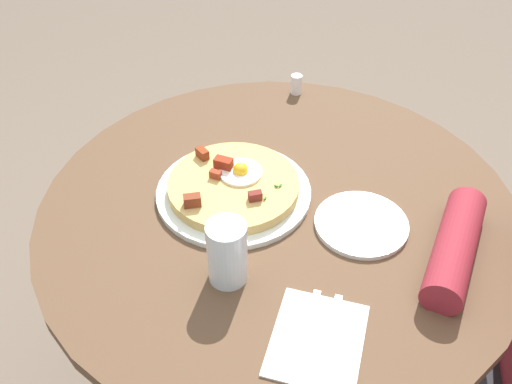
# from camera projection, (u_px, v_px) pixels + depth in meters

# --- Properties ---
(dining_table) EXTENTS (0.94, 0.94, 0.74)m
(dining_table) POSITION_uv_depth(u_px,v_px,m) (277.00, 264.00, 1.23)
(dining_table) COLOR brown
(dining_table) RESTS_ON ground_plane
(pizza_plate) EXTENTS (0.31, 0.31, 0.01)m
(pizza_plate) POSITION_uv_depth(u_px,v_px,m) (234.00, 192.00, 1.13)
(pizza_plate) COLOR silver
(pizza_plate) RESTS_ON dining_table
(breakfast_pizza) EXTENTS (0.26, 0.26, 0.05)m
(breakfast_pizza) POSITION_uv_depth(u_px,v_px,m) (233.00, 185.00, 1.12)
(breakfast_pizza) COLOR tan
(breakfast_pizza) RESTS_ON pizza_plate
(bread_plate) EXTENTS (0.18, 0.18, 0.01)m
(bread_plate) POSITION_uv_depth(u_px,v_px,m) (361.00, 224.00, 1.06)
(bread_plate) COLOR white
(bread_plate) RESTS_ON dining_table
(napkin) EXTENTS (0.18, 0.16, 0.00)m
(napkin) POSITION_uv_depth(u_px,v_px,m) (317.00, 340.00, 0.88)
(napkin) COLOR white
(napkin) RESTS_ON dining_table
(fork) EXTENTS (0.18, 0.03, 0.00)m
(fork) POSITION_uv_depth(u_px,v_px,m) (329.00, 341.00, 0.87)
(fork) COLOR silver
(fork) RESTS_ON napkin
(knife) EXTENTS (0.18, 0.03, 0.00)m
(knife) POSITION_uv_depth(u_px,v_px,m) (306.00, 335.00, 0.88)
(knife) COLOR silver
(knife) RESTS_ON napkin
(water_glass) EXTENTS (0.07, 0.07, 0.12)m
(water_glass) POSITION_uv_depth(u_px,v_px,m) (227.00, 253.00, 0.93)
(water_glass) COLOR silver
(water_glass) RESTS_ON dining_table
(salt_shaker) EXTENTS (0.03, 0.03, 0.05)m
(salt_shaker) POSITION_uv_depth(u_px,v_px,m) (296.00, 84.00, 1.40)
(salt_shaker) COLOR white
(salt_shaker) RESTS_ON dining_table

